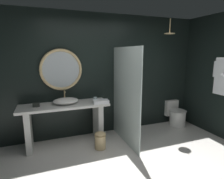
# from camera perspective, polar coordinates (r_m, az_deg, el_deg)

# --- Properties ---
(back_wall_panel) EXTENTS (4.80, 0.10, 2.60)m
(back_wall_panel) POSITION_cam_1_polar(r_m,az_deg,el_deg) (4.09, -3.60, 4.33)
(back_wall_panel) COLOR black
(back_wall_panel) RESTS_ON ground_plane
(vanity_counter) EXTENTS (1.68, 0.55, 0.82)m
(vanity_counter) POSITION_cam_1_polar(r_m,az_deg,el_deg) (3.76, -14.25, -8.49)
(vanity_counter) COLOR silver
(vanity_counter) RESTS_ON ground_plane
(vessel_sink) EXTENTS (0.49, 0.40, 0.23)m
(vessel_sink) POSITION_cam_1_polar(r_m,az_deg,el_deg) (3.70, -14.01, -3.41)
(vessel_sink) COLOR white
(vessel_sink) RESTS_ON vanity_counter
(tumbler_cup) EXTENTS (0.08, 0.08, 0.10)m
(tumbler_cup) POSITION_cam_1_polar(r_m,az_deg,el_deg) (3.72, -5.21, -3.11)
(tumbler_cup) COLOR silver
(tumbler_cup) RESTS_ON vanity_counter
(tissue_box) EXTENTS (0.12, 0.11, 0.06)m
(tissue_box) POSITION_cam_1_polar(r_m,az_deg,el_deg) (3.68, -22.30, -4.39)
(tissue_box) COLOR #282D28
(tissue_box) RESTS_ON vanity_counter
(round_wall_mirror) EXTENTS (0.82, 0.06, 0.82)m
(round_wall_mirror) POSITION_cam_1_polar(r_m,az_deg,el_deg) (3.82, -15.35, 5.88)
(round_wall_mirror) COLOR #D6B77F
(shower_glass_panel) EXTENTS (0.02, 1.24, 1.90)m
(shower_glass_panel) POSITION_cam_1_polar(r_m,az_deg,el_deg) (3.64, 4.18, -2.14)
(shower_glass_panel) COLOR silver
(shower_glass_panel) RESTS_ON ground_plane
(rain_shower_head) EXTENTS (0.23, 0.23, 0.32)m
(rain_shower_head) POSITION_cam_1_polar(r_m,az_deg,el_deg) (4.32, 17.29, 16.37)
(rain_shower_head) COLOR #D6B77F
(toilet) EXTENTS (0.40, 0.61, 0.59)m
(toilet) POSITION_cam_1_polar(r_m,az_deg,el_deg) (4.98, 18.85, -7.25)
(toilet) COLOR white
(toilet) RESTS_ON ground_plane
(waste_bin) EXTENTS (0.21, 0.21, 0.32)m
(waste_bin) POSITION_cam_1_polar(r_m,az_deg,el_deg) (3.64, -3.64, -15.30)
(waste_bin) COLOR #D6B77F
(waste_bin) RESTS_ON ground_plane
(folded_hand_towel) EXTENTS (0.32, 0.22, 0.06)m
(folded_hand_towel) POSITION_cam_1_polar(r_m,az_deg,el_deg) (3.64, -3.44, -3.73)
(folded_hand_towel) COLOR white
(folded_hand_towel) RESTS_ON vanity_counter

